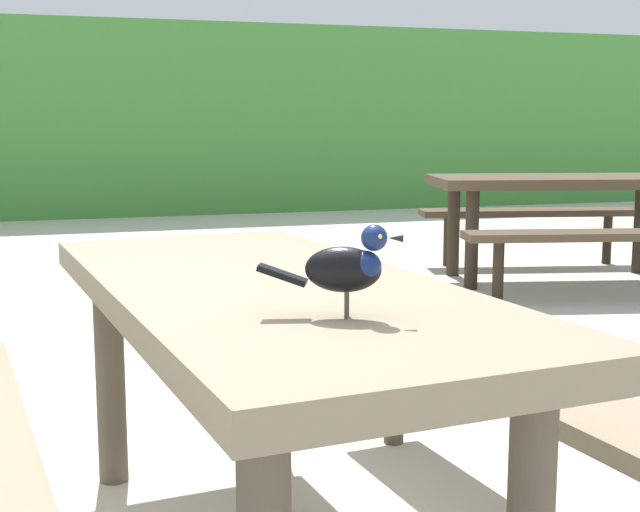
# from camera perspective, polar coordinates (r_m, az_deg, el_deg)

# --- Properties ---
(hedge_wall) EXTENTS (28.00, 1.66, 2.28)m
(hedge_wall) POSITION_cam_1_polar(r_m,az_deg,el_deg) (11.31, -16.96, 8.47)
(hedge_wall) COLOR #428438
(hedge_wall) RESTS_ON ground
(picnic_table_foreground) EXTENTS (1.85, 1.88, 0.74)m
(picnic_table_foreground) POSITION_cam_1_polar(r_m,az_deg,el_deg) (2.18, -3.36, -6.33)
(picnic_table_foreground) COLOR #84725B
(picnic_table_foreground) RESTS_ON ground
(bird_grackle) EXTENTS (0.27, 0.15, 0.18)m
(bird_grackle) POSITION_cam_1_polar(r_m,az_deg,el_deg) (1.71, 1.86, -0.64)
(bird_grackle) COLOR black
(bird_grackle) RESTS_ON picnic_table_foreground
(picnic_table_mid_left) EXTENTS (2.04, 2.02, 0.74)m
(picnic_table_mid_left) POSITION_cam_1_polar(r_m,az_deg,el_deg) (6.40, 15.37, 3.36)
(picnic_table_mid_left) COLOR #473828
(picnic_table_mid_left) RESTS_ON ground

